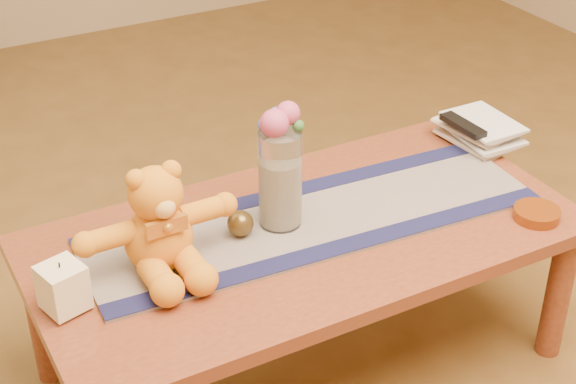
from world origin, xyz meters
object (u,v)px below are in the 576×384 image
teddy_bear (157,218)px  book_bottom (458,146)px  pillar_candle (63,287)px  amber_dish (537,214)px  glass_vase (280,179)px  bronze_ball (240,223)px  tv_remote (463,125)px

teddy_bear → book_bottom: bearing=6.7°
teddy_bear → pillar_candle: bearing=-168.3°
amber_dish → glass_vase: bearing=154.0°
pillar_candle → book_bottom: pillar_candle is taller
teddy_bear → bronze_ball: (0.22, 0.02, -0.09)m
glass_vase → book_bottom: size_ratio=1.17×
teddy_bear → tv_remote: (0.99, 0.11, -0.05)m
pillar_candle → book_bottom: (1.24, 0.18, -0.05)m
book_bottom → tv_remote: size_ratio=1.39×
tv_remote → teddy_bear: bearing=-176.3°
glass_vase → book_bottom: 0.68m
pillar_candle → amber_dish: bearing=-10.5°
teddy_bear → book_bottom: (0.99, 0.12, -0.13)m
glass_vase → tv_remote: bearing=8.2°
teddy_bear → bronze_ball: bearing=3.9°
teddy_bear → glass_vase: glass_vase is taller
book_bottom → amber_dish: amber_dish is taller
teddy_bear → amber_dish: bearing=-16.7°
bronze_ball → amber_dish: bronze_ball is taller
glass_vase → tv_remote: size_ratio=1.62×
tv_remote → amber_dish: bearing=-100.8°
glass_vase → tv_remote: 0.66m
teddy_bear → bronze_ball: teddy_bear is taller
glass_vase → pillar_candle: bearing=-173.0°
pillar_candle → teddy_bear: bearing=12.1°
pillar_candle → book_bottom: bearing=8.1°
teddy_bear → amber_dish: teddy_bear is taller
pillar_candle → amber_dish: size_ratio=0.90×
teddy_bear → amber_dish: size_ratio=3.12×
teddy_bear → glass_vase: 0.34m
glass_vase → book_bottom: bearing=9.0°
pillar_candle → glass_vase: 0.59m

